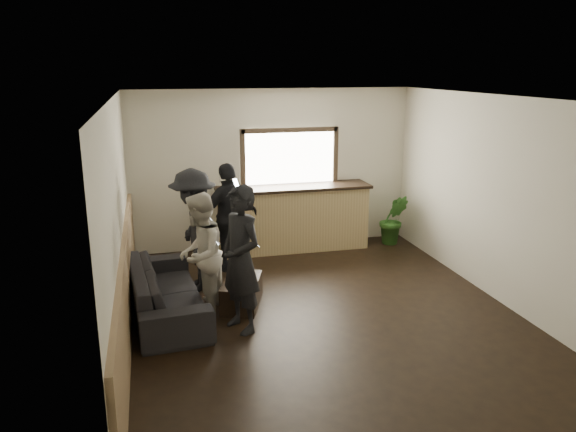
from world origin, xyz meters
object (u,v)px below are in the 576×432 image
object	(u,v)px
coffee_table	(242,293)
cup_b	(246,280)
person_a	(241,260)
cup_a	(241,271)
person_c	(194,230)
bar_counter	(293,214)
potted_plant	(393,219)
person_d	(229,217)
person_b	(200,255)
sofa	(166,290)

from	to	relation	value
coffee_table	cup_b	world-z (taller)	cup_b
coffee_table	person_a	bearing A→B (deg)	-99.27
cup_a	person_c	xyz separation A→B (m)	(-0.59, 0.53, 0.48)
bar_counter	person_a	size ratio (longest dim) A/B	1.48
bar_counter	potted_plant	size ratio (longest dim) A/B	2.92
bar_counter	cup_a	distance (m)	2.38
person_d	person_b	bearing A→B (deg)	46.28
sofa	person_a	world-z (taller)	person_a
bar_counter	cup_b	bearing A→B (deg)	-117.99
cup_a	person_b	world-z (taller)	person_b
potted_plant	person_b	xyz separation A→B (m)	(-3.70, -2.17, 0.35)
person_c	person_b	bearing A→B (deg)	-1.92
bar_counter	cup_b	world-z (taller)	bar_counter
coffee_table	potted_plant	xyz separation A→B (m)	(3.15, 2.06, 0.28)
potted_plant	person_d	size ratio (longest dim) A/B	0.54
person_c	person_d	size ratio (longest dim) A/B	1.03
sofa	cup_a	size ratio (longest dim) A/B	19.02
cup_a	person_c	world-z (taller)	person_c
coffee_table	person_b	size ratio (longest dim) A/B	0.51
coffee_table	cup_b	xyz separation A→B (m)	(0.03, -0.15, 0.23)
coffee_table	cup_a	bearing A→B (deg)	81.45
cup_a	coffee_table	bearing A→B (deg)	-98.55
sofa	person_c	distance (m)	1.06
potted_plant	cup_b	bearing A→B (deg)	-144.60
potted_plant	person_b	distance (m)	4.30
cup_b	potted_plant	world-z (taller)	potted_plant
bar_counter	person_b	bearing A→B (deg)	-128.32
bar_counter	person_d	distance (m)	1.47
cup_b	person_c	distance (m)	1.18
cup_a	person_d	world-z (taller)	person_d
coffee_table	person_d	xyz separation A→B (m)	(0.06, 1.47, 0.68)
person_a	person_b	distance (m)	0.74
bar_counter	sofa	bearing A→B (deg)	-135.70
cup_b	person_d	bearing A→B (deg)	88.86
bar_counter	person_d	xyz separation A→B (m)	(-1.23, -0.76, 0.22)
coffee_table	person_d	size ratio (longest dim) A/B	0.48
sofa	person_b	distance (m)	0.67
bar_counter	cup_b	size ratio (longest dim) A/B	24.75
coffee_table	person_a	world-z (taller)	person_a
person_a	person_d	xyz separation A→B (m)	(0.18, 2.17, -0.05)
sofa	person_c	size ratio (longest dim) A/B	1.24
coffee_table	potted_plant	bearing A→B (deg)	33.24
potted_plant	person_a	bearing A→B (deg)	-139.74
cup_a	potted_plant	distance (m)	3.61
person_d	cup_a	bearing A→B (deg)	66.22
cup_b	person_c	world-z (taller)	person_c
coffee_table	person_c	xyz separation A→B (m)	(-0.55, 0.76, 0.71)
person_b	person_d	distance (m)	1.70
cup_b	person_c	size ratio (longest dim) A/B	0.06
person_d	bar_counter	bearing A→B (deg)	-170.95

